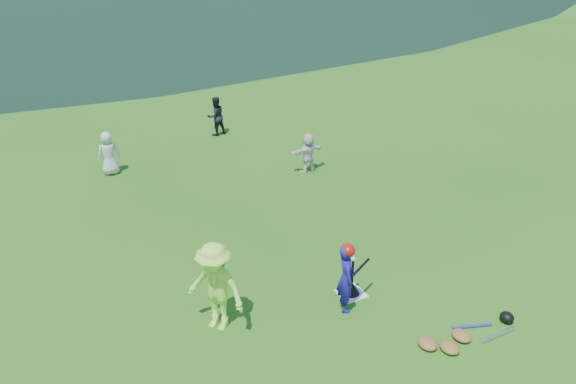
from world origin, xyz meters
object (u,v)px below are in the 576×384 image
at_px(fielder_b, 216,116).
at_px(equipment_pile, 462,336).
at_px(home_plate, 351,293).
at_px(fielder_a, 109,153).
at_px(batter_child, 346,278).
at_px(batting_tee, 351,288).
at_px(fielder_d, 308,153).
at_px(adult_coach, 215,287).

relative_size(fielder_b, equipment_pile, 0.65).
relative_size(home_plate, equipment_pile, 0.25).
height_order(fielder_a, fielder_b, fielder_b).
bearing_deg(equipment_pile, batter_child, 129.52).
xyz_separation_m(fielder_b, batting_tee, (-0.60, -8.49, -0.46)).
relative_size(home_plate, fielder_a, 0.40).
height_order(fielder_d, equipment_pile, fielder_d).
height_order(fielder_b, fielder_d, fielder_b).
height_order(fielder_a, fielder_d, fielder_a).
distance_m(batting_tee, equipment_pile, 2.02).
distance_m(fielder_b, batting_tee, 8.52).
bearing_deg(adult_coach, home_plate, 48.33).
bearing_deg(home_plate, batting_tee, 0.00).
xyz_separation_m(fielder_d, batting_tee, (-1.80, -4.93, -0.39)).
xyz_separation_m(batter_child, batting_tee, (0.31, 0.28, -0.50)).
bearing_deg(batting_tee, fielder_b, 85.96).
relative_size(adult_coach, fielder_d, 1.51).
relative_size(home_plate, batter_child, 0.36).
bearing_deg(fielder_b, fielder_a, 10.78).
bearing_deg(home_plate, fielder_d, 69.94).
height_order(batter_child, fielder_a, batter_child).
bearing_deg(fielder_d, batter_child, 63.79).
relative_size(fielder_a, fielder_b, 0.96).
xyz_separation_m(batter_child, fielder_d, (2.11, 5.21, -0.10)).
bearing_deg(home_plate, fielder_b, 85.96).
distance_m(batter_child, adult_coach, 2.18).
relative_size(home_plate, batting_tee, 0.66).
relative_size(fielder_b, batting_tee, 1.73).
bearing_deg(fielder_d, fielder_a, -29.14).
distance_m(fielder_b, fielder_d, 3.76).
height_order(adult_coach, fielder_d, adult_coach).
bearing_deg(equipment_pile, fielder_a, 112.86).
bearing_deg(fielder_d, equipment_pile, 78.54).
bearing_deg(equipment_pile, home_plate, 117.70).
height_order(fielder_b, equipment_pile, fielder_b).
xyz_separation_m(batter_child, equipment_pile, (1.25, -1.51, -0.56)).
bearing_deg(batter_child, fielder_a, 39.18).
xyz_separation_m(adult_coach, fielder_d, (4.22, 4.69, -0.27)).
bearing_deg(adult_coach, fielder_d, 102.04).
relative_size(batter_child, fielder_b, 1.06).
xyz_separation_m(adult_coach, batting_tee, (2.42, -0.24, -0.66)).
bearing_deg(batting_tee, adult_coach, 174.33).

